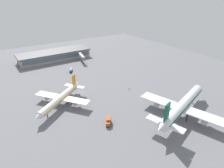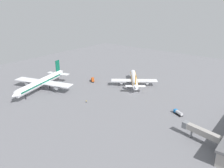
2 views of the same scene
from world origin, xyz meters
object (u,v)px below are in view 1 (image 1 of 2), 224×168
object	(u,v)px
catering_truck	(109,121)
ground_crew_worker	(129,88)
fuel_truck	(71,70)
airplane_taxiing	(61,98)
airplane_at_gate	(183,105)

from	to	relation	value
catering_truck	ground_crew_worker	distance (m)	40.22
catering_truck	ground_crew_worker	bearing A→B (deg)	167.19
catering_truck	fuel_truck	distance (m)	77.37
airplane_taxiing	fuel_truck	bearing A→B (deg)	-155.18
airplane_at_gate	ground_crew_worker	world-z (taller)	airplane_at_gate
fuel_truck	ground_crew_worker	xyz separation A→B (m)	(-20.14, 52.21, -0.54)
catering_truck	fuel_truck	size ratio (longest dim) A/B	0.85
fuel_truck	airplane_taxiing	bearing A→B (deg)	-0.82
catering_truck	fuel_truck	xyz separation A→B (m)	(-11.95, -76.44, -0.31)
airplane_taxiing	catering_truck	distance (m)	33.26
airplane_at_gate	fuel_truck	distance (m)	95.10
airplane_at_gate	catering_truck	size ratio (longest dim) A/B	10.05
airplane_at_gate	fuel_truck	size ratio (longest dim) A/B	8.57
airplane_at_gate	catering_truck	xyz separation A→B (m)	(36.32, -15.35, -4.56)
airplane_at_gate	fuel_truck	world-z (taller)	airplane_at_gate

